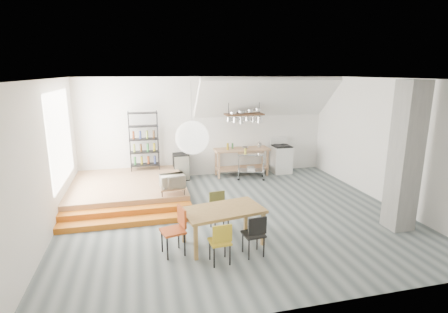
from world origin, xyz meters
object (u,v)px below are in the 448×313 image
object	(u,v)px
dining_table	(223,213)
mini_fridge	(181,167)
rolling_cart	(251,162)
stove	(281,159)

from	to	relation	value
dining_table	mini_fridge	bearing A→B (deg)	83.43
dining_table	rolling_cart	size ratio (longest dim) A/B	1.78
stove	dining_table	bearing A→B (deg)	-124.88
stove	rolling_cart	size ratio (longest dim) A/B	1.24
stove	rolling_cart	xyz separation A→B (m)	(-1.22, -0.46, 0.07)
stove	mini_fridge	bearing A→B (deg)	179.26
dining_table	mini_fridge	world-z (taller)	mini_fridge
rolling_cart	mini_fridge	world-z (taller)	rolling_cart
dining_table	stove	bearing A→B (deg)	45.07
dining_table	mini_fridge	size ratio (longest dim) A/B	2.04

